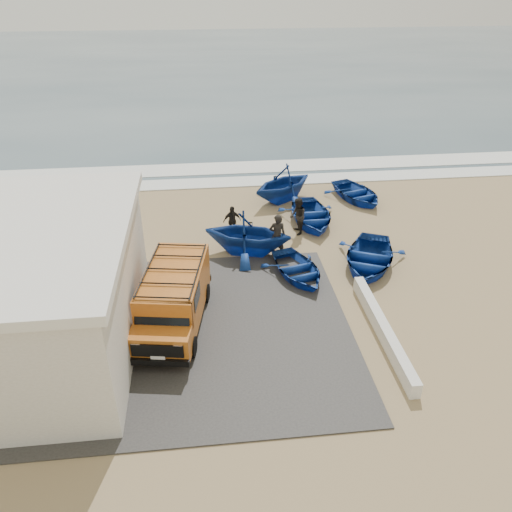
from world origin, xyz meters
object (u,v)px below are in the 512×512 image
boat_far_left (283,183)px  boat_far_right (357,193)px  parapet (383,330)px  boat_mid_left (248,233)px  building (4,291)px  van (173,296)px  fisherman_back (232,221)px  boat_near_right (369,258)px  fisherman_front (277,235)px  fisherman_middle (298,216)px  boat_near_left (298,269)px  boat_mid_right (311,215)px

boat_far_left → boat_far_right: (4.08, -0.37, -0.63)m
parapet → boat_mid_left: (-4.11, 6.34, 0.74)m
building → van: building is taller
boat_far_left → fisherman_back: bearing=-73.3°
boat_near_right → fisherman_front: fisherman_front is taller
van → fisherman_middle: van is taller
boat_mid_left → fisherman_back: (-0.56, 1.87, -0.27)m
boat_near_left → boat_mid_left: 2.95m
fisherman_back → boat_near_left: bearing=-74.2°
van → boat_mid_left: size_ratio=1.36×
boat_mid_right → boat_far_right: bearing=38.4°
boat_near_left → fisherman_back: size_ratio=2.26×
boat_mid_left → boat_far_left: bearing=-6.1°
parapet → boat_near_left: bearing=118.4°
van → boat_far_right: (9.67, 10.08, -0.76)m
boat_near_right → boat_far_right: bearing=102.2°
boat_far_right → fisherman_middle: fisherman_middle is taller
parapet → boat_near_left: boat_near_left is taller
boat_mid_left → boat_far_right: size_ratio=1.02×
parapet → van: 7.41m
boat_mid_left → fisherman_front: bearing=-84.5°
boat_mid_left → boat_mid_right: boat_mid_left is taller
parapet → boat_mid_left: boat_mid_left is taller
boat_far_left → fisherman_back: (-3.06, -3.82, -0.27)m
building → boat_mid_right: building is taller
building → boat_far_left: bearing=45.4°
fisherman_back → building: bearing=-152.5°
boat_mid_right → fisherman_front: bearing=-126.5°
parapet → fisherman_front: 6.72m
boat_mid_right → boat_far_left: bearing=106.9°
boat_far_right → fisherman_front: (-5.29, -5.60, 0.60)m
boat_mid_right → boat_far_right: 4.05m
van → boat_near_left: 5.64m
boat_near_left → boat_near_right: bearing=-6.8°
parapet → fisherman_middle: (-1.53, 8.02, 0.63)m
parapet → van: bearing=167.6°
boat_far_left → parapet: bearing=-27.0°
fisherman_back → boat_far_left: bearing=36.2°
building → boat_near_left: building is taller
boat_far_right → fisherman_middle: size_ratio=2.09×
boat_mid_left → fisherman_back: 1.97m
van → fisherman_back: (2.52, 6.64, -0.40)m
building → fisherman_middle: building is taller
boat_far_left → boat_near_left: bearing=-39.2°
boat_mid_right → boat_near_right: bearing=-71.4°
building → boat_near_right: building is taller
fisherman_back → fisherman_middle: bearing=-18.5°
boat_near_left → fisherman_front: fisherman_front is taller
boat_mid_left → boat_far_left: size_ratio=1.00×
fisherman_middle → fisherman_back: fisherman_middle is taller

